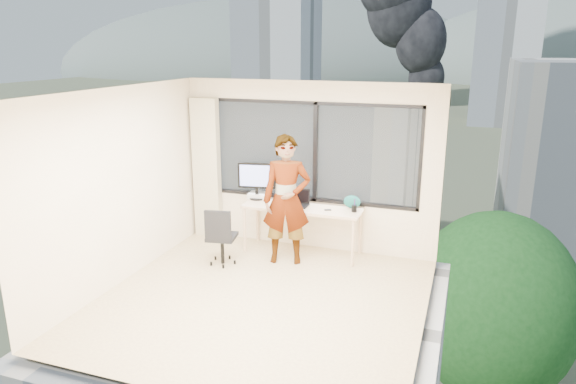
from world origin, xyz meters
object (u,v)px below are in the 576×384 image
at_px(person, 287,200).
at_px(handbag, 352,202).
at_px(monitor, 257,181).
at_px(game_console, 259,195).
at_px(chair, 222,235).
at_px(desk, 302,229).
at_px(laptop, 297,199).

height_order(person, handbag, person).
height_order(monitor, game_console, monitor).
bearing_deg(chair, desk, 29.15).
bearing_deg(monitor, chair, -111.42).
bearing_deg(chair, monitor, 69.45).
xyz_separation_m(monitor, game_console, (0.00, 0.09, -0.26)).
xyz_separation_m(person, monitor, (-0.68, 0.52, 0.10)).
xyz_separation_m(desk, handbag, (0.73, 0.16, 0.47)).
distance_m(person, game_console, 0.93).
distance_m(chair, handbag, 1.99).
bearing_deg(chair, handbag, 19.21).
bearing_deg(chair, game_console, 70.35).
relative_size(desk, chair, 2.03).
height_order(chair, laptop, laptop).
bearing_deg(handbag, desk, -153.68).
distance_m(monitor, game_console, 0.27).
xyz_separation_m(desk, person, (-0.12, -0.39, 0.57)).
bearing_deg(handbag, chair, -136.82).
bearing_deg(laptop, chair, -139.07).
bearing_deg(game_console, handbag, -7.69).
relative_size(chair, person, 0.47).
height_order(chair, person, person).
bearing_deg(monitor, person, -48.28).
xyz_separation_m(person, game_console, (-0.68, 0.61, -0.16)).
height_order(chair, game_console, chair).
relative_size(desk, game_console, 5.67).
bearing_deg(game_console, person, -47.16).
xyz_separation_m(desk, game_console, (-0.80, 0.22, 0.41)).
height_order(desk, monitor, monitor).
relative_size(desk, person, 0.95).
bearing_deg(monitor, game_console, 79.28).
relative_size(game_console, laptop, 0.87).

